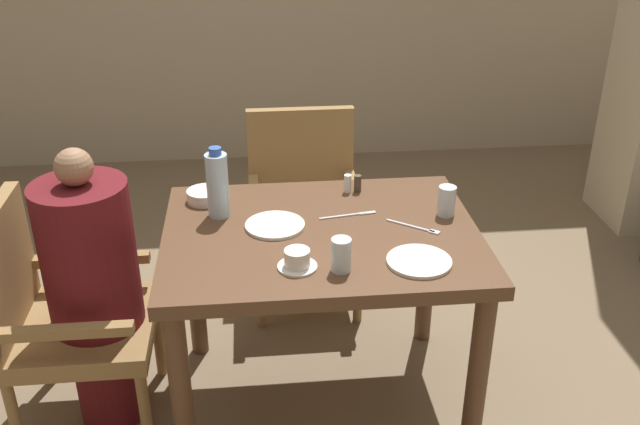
{
  "coord_description": "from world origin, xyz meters",
  "views": [
    {
      "loc": [
        -0.22,
        -2.16,
        1.92
      ],
      "look_at": [
        0.0,
        0.04,
        0.8
      ],
      "focal_mm": 40.0,
      "sensor_mm": 36.0,
      "label": 1
    }
  ],
  "objects_px": {
    "chair_far_side": "(304,201)",
    "water_bottle": "(217,184)",
    "plate_main_right": "(419,261)",
    "bowl_small": "(205,196)",
    "glass_tall_mid": "(341,255)",
    "glass_tall_near": "(447,201)",
    "diner_in_left_chair": "(95,290)",
    "teacup_with_saucer": "(297,260)",
    "chair_left_side": "(58,312)",
    "plate_main_left": "(275,225)"
  },
  "relations": [
    {
      "from": "glass_tall_near",
      "to": "plate_main_left",
      "type": "bearing_deg",
      "value": -176.99
    },
    {
      "from": "glass_tall_near",
      "to": "bowl_small",
      "type": "bearing_deg",
      "value": 166.89
    },
    {
      "from": "chair_far_side",
      "to": "glass_tall_mid",
      "type": "relative_size",
      "value": 7.9
    },
    {
      "from": "glass_tall_near",
      "to": "diner_in_left_chair",
      "type": "bearing_deg",
      "value": -176.46
    },
    {
      "from": "chair_far_side",
      "to": "bowl_small",
      "type": "relative_size",
      "value": 6.46
    },
    {
      "from": "plate_main_left",
      "to": "chair_left_side",
      "type": "bearing_deg",
      "value": -176.67
    },
    {
      "from": "plate_main_left",
      "to": "glass_tall_mid",
      "type": "distance_m",
      "value": 0.37
    },
    {
      "from": "chair_far_side",
      "to": "water_bottle",
      "type": "bearing_deg",
      "value": -118.58
    },
    {
      "from": "chair_left_side",
      "to": "teacup_with_saucer",
      "type": "bearing_deg",
      "value": -15.89
    },
    {
      "from": "bowl_small",
      "to": "glass_tall_mid",
      "type": "xyz_separation_m",
      "value": [
        0.45,
        -0.55,
        0.03
      ]
    },
    {
      "from": "plate_main_left",
      "to": "teacup_with_saucer",
      "type": "bearing_deg",
      "value": -78.34
    },
    {
      "from": "teacup_with_saucer",
      "to": "glass_tall_mid",
      "type": "relative_size",
      "value": 1.15
    },
    {
      "from": "plate_main_right",
      "to": "teacup_with_saucer",
      "type": "relative_size",
      "value": 1.65
    },
    {
      "from": "teacup_with_saucer",
      "to": "bowl_small",
      "type": "bearing_deg",
      "value": 120.92
    },
    {
      "from": "teacup_with_saucer",
      "to": "glass_tall_near",
      "type": "distance_m",
      "value": 0.64
    },
    {
      "from": "bowl_small",
      "to": "water_bottle",
      "type": "distance_m",
      "value": 0.17
    },
    {
      "from": "plate_main_left",
      "to": "plate_main_right",
      "type": "bearing_deg",
      "value": -33.15
    },
    {
      "from": "glass_tall_mid",
      "to": "water_bottle",
      "type": "bearing_deg",
      "value": 132.65
    },
    {
      "from": "plate_main_right",
      "to": "teacup_with_saucer",
      "type": "distance_m",
      "value": 0.39
    },
    {
      "from": "bowl_small",
      "to": "water_bottle",
      "type": "bearing_deg",
      "value": -65.65
    },
    {
      "from": "glass_tall_mid",
      "to": "teacup_with_saucer",
      "type": "bearing_deg",
      "value": 167.9
    },
    {
      "from": "chair_left_side",
      "to": "chair_far_side",
      "type": "relative_size",
      "value": 1.0
    },
    {
      "from": "diner_in_left_chair",
      "to": "water_bottle",
      "type": "bearing_deg",
      "value": 19.4
    },
    {
      "from": "chair_far_side",
      "to": "bowl_small",
      "type": "distance_m",
      "value": 0.73
    },
    {
      "from": "plate_main_left",
      "to": "glass_tall_mid",
      "type": "bearing_deg",
      "value": -58.18
    },
    {
      "from": "chair_left_side",
      "to": "glass_tall_near",
      "type": "xyz_separation_m",
      "value": [
        1.39,
        0.08,
        0.33
      ]
    },
    {
      "from": "diner_in_left_chair",
      "to": "teacup_with_saucer",
      "type": "height_order",
      "value": "diner_in_left_chair"
    },
    {
      "from": "plate_main_left",
      "to": "plate_main_right",
      "type": "relative_size",
      "value": 1.0
    },
    {
      "from": "chair_left_side",
      "to": "glass_tall_near",
      "type": "relative_size",
      "value": 7.9
    },
    {
      "from": "diner_in_left_chair",
      "to": "glass_tall_mid",
      "type": "height_order",
      "value": "diner_in_left_chair"
    },
    {
      "from": "diner_in_left_chair",
      "to": "chair_far_side",
      "type": "relative_size",
      "value": 1.24
    },
    {
      "from": "water_bottle",
      "to": "glass_tall_near",
      "type": "height_order",
      "value": "water_bottle"
    },
    {
      "from": "chair_far_side",
      "to": "glass_tall_mid",
      "type": "xyz_separation_m",
      "value": [
        0.03,
        -1.07,
        0.33
      ]
    },
    {
      "from": "chair_far_side",
      "to": "water_bottle",
      "type": "xyz_separation_m",
      "value": [
        -0.35,
        -0.65,
        0.4
      ]
    },
    {
      "from": "bowl_small",
      "to": "glass_tall_mid",
      "type": "relative_size",
      "value": 1.22
    },
    {
      "from": "teacup_with_saucer",
      "to": "glass_tall_near",
      "type": "height_order",
      "value": "glass_tall_near"
    },
    {
      "from": "bowl_small",
      "to": "glass_tall_mid",
      "type": "distance_m",
      "value": 0.71
    },
    {
      "from": "chair_far_side",
      "to": "diner_in_left_chair",
      "type": "bearing_deg",
      "value": -134.66
    },
    {
      "from": "plate_main_left",
      "to": "teacup_with_saucer",
      "type": "relative_size",
      "value": 1.65
    },
    {
      "from": "chair_far_side",
      "to": "glass_tall_near",
      "type": "bearing_deg",
      "value": -57.65
    },
    {
      "from": "chair_far_side",
      "to": "teacup_with_saucer",
      "type": "relative_size",
      "value": 6.88
    },
    {
      "from": "plate_main_left",
      "to": "water_bottle",
      "type": "height_order",
      "value": "water_bottle"
    },
    {
      "from": "glass_tall_near",
      "to": "glass_tall_mid",
      "type": "xyz_separation_m",
      "value": [
        -0.43,
        -0.34,
        0.0
      ]
    },
    {
      "from": "chair_far_side",
      "to": "plate_main_right",
      "type": "height_order",
      "value": "chair_far_side"
    },
    {
      "from": "chair_far_side",
      "to": "plate_main_right",
      "type": "distance_m",
      "value": 1.13
    },
    {
      "from": "bowl_small",
      "to": "glass_tall_near",
      "type": "relative_size",
      "value": 1.22
    },
    {
      "from": "plate_main_left",
      "to": "bowl_small",
      "type": "distance_m",
      "value": 0.35
    },
    {
      "from": "diner_in_left_chair",
      "to": "teacup_with_saucer",
      "type": "bearing_deg",
      "value": -18.85
    },
    {
      "from": "diner_in_left_chair",
      "to": "plate_main_left",
      "type": "height_order",
      "value": "diner_in_left_chair"
    },
    {
      "from": "plate_main_left",
      "to": "water_bottle",
      "type": "relative_size",
      "value": 0.8
    }
  ]
}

